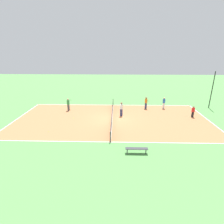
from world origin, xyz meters
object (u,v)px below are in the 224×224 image
object	(u,v)px
player_coach_red	(193,111)
player_far_white	(121,108)
player_far_green	(68,104)
tennis_ball_midcourt	(74,118)
fence_post_back_left	(212,90)
bench	(137,149)
tennis_ball_right_alley	(49,132)
player_center_orange	(146,102)
tennis_net	(112,115)
player_near_blue	(164,102)

from	to	relation	value
player_coach_red	player_far_white	distance (m)	8.82
player_far_green	player_far_white	world-z (taller)	player_far_white
player_far_green	tennis_ball_midcourt	distance (m)	3.35
fence_post_back_left	player_coach_red	bearing A→B (deg)	-45.72
fence_post_back_left	bench	bearing A→B (deg)	-44.03
tennis_ball_right_alley	player_coach_red	bearing A→B (deg)	106.00
player_center_orange	player_far_green	world-z (taller)	player_far_green
tennis_net	fence_post_back_left	xyz separation A→B (m)	(-4.68, 13.79, 2.08)
bench	fence_post_back_left	size ratio (longest dim) A/B	0.35
player_coach_red	player_far_white	bearing A→B (deg)	-168.37
player_center_orange	bench	bearing A→B (deg)	-30.16
player_coach_red	fence_post_back_left	xyz separation A→B (m)	(-3.74, 3.83, 1.80)
player_near_blue	fence_post_back_left	distance (m)	6.82
player_center_orange	player_far_white	xyz separation A→B (m)	(2.98, -3.53, 0.07)
tennis_ball_midcourt	player_far_white	bearing A→B (deg)	100.05
fence_post_back_left	tennis_ball_midcourt	bearing A→B (deg)	-76.00
player_far_green	player_far_white	bearing A→B (deg)	-88.92
fence_post_back_left	player_near_blue	bearing A→B (deg)	-85.71
tennis_net	player_near_blue	size ratio (longest dim) A/B	6.91
player_center_orange	player_coach_red	bearing A→B (deg)	41.45
player_coach_red	tennis_ball_right_alley	size ratio (longest dim) A/B	20.28
bench	fence_post_back_left	world-z (taller)	fence_post_back_left
player_near_blue	player_far_green	xyz separation A→B (m)	(1.19, -13.22, 0.06)
player_center_orange	tennis_net	bearing A→B (deg)	-66.67
player_coach_red	player_near_blue	size ratio (longest dim) A/B	0.85
player_far_green	tennis_net	bearing A→B (deg)	-100.55
tennis_ball_right_alley	player_far_white	bearing A→B (deg)	122.89
player_near_blue	player_coach_red	bearing A→B (deg)	35.16
bench	fence_post_back_left	bearing A→B (deg)	45.97
tennis_net	tennis_ball_midcourt	bearing A→B (deg)	-90.93
player_near_blue	player_far_white	distance (m)	6.79
tennis_net	player_coach_red	size ratio (longest dim) A/B	8.09
tennis_net	player_center_orange	xyz separation A→B (m)	(-4.08, 4.67, 0.46)
player_coach_red	fence_post_back_left	distance (m)	5.65
player_center_orange	player_far_white	world-z (taller)	player_far_white
player_coach_red	fence_post_back_left	size ratio (longest dim) A/B	0.27
player_far_green	bench	bearing A→B (deg)	-125.67
player_center_orange	player_far_green	size ratio (longest dim) A/B	0.98
player_coach_red	tennis_ball_midcourt	xyz separation A→B (m)	(0.87, -14.63, -0.73)
bench	tennis_ball_right_alley	distance (m)	9.25
player_near_blue	tennis_ball_right_alley	xyz separation A→B (m)	(7.92, -13.53, -0.88)
tennis_net	player_near_blue	xyz separation A→B (m)	(-4.19, 7.19, 0.43)
bench	player_coach_red	size ratio (longest dim) A/B	1.31
bench	player_far_white	xyz separation A→B (m)	(-8.43, -1.04, 0.66)
tennis_net	bench	xyz separation A→B (m)	(7.33, 2.18, -0.12)
tennis_net	player_far_white	distance (m)	1.67
bench	tennis_ball_right_alley	size ratio (longest dim) A/B	26.53
player_near_blue	fence_post_back_left	size ratio (longest dim) A/B	0.31
tennis_ball_midcourt	player_near_blue	bearing A→B (deg)	109.11
tennis_net	bench	distance (m)	7.64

